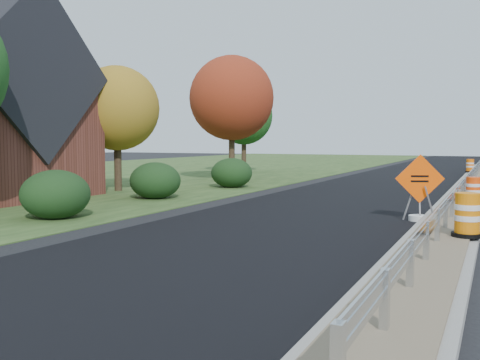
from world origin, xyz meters
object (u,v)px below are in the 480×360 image
at_px(barrel_median_near, 467,216).
at_px(barrel_median_mid, 473,190).
at_px(barrel_median_far, 470,166).
at_px(caution_sign, 419,204).

distance_m(barrel_median_near, barrel_median_mid, 7.43).
bearing_deg(barrel_median_far, barrel_median_mid, -87.21).
relative_size(caution_sign, barrel_median_far, 2.21).
xyz_separation_m(barrel_median_mid, barrel_median_far, (-0.94, 19.29, 0.01)).
distance_m(barrel_median_near, barrel_median_far, 26.74).
relative_size(barrel_median_near, barrel_median_far, 1.10).
distance_m(caution_sign, barrel_median_far, 23.19).
bearing_deg(barrel_median_far, caution_sign, -90.94).
xyz_separation_m(caution_sign, barrel_median_far, (0.38, 23.18, 0.15)).
height_order(barrel_median_near, barrel_median_far, barrel_median_near).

